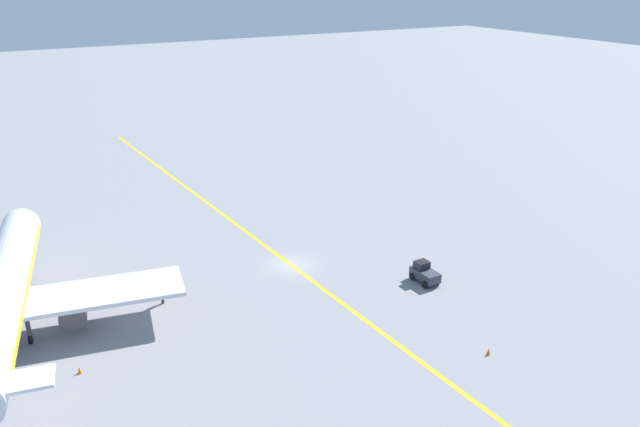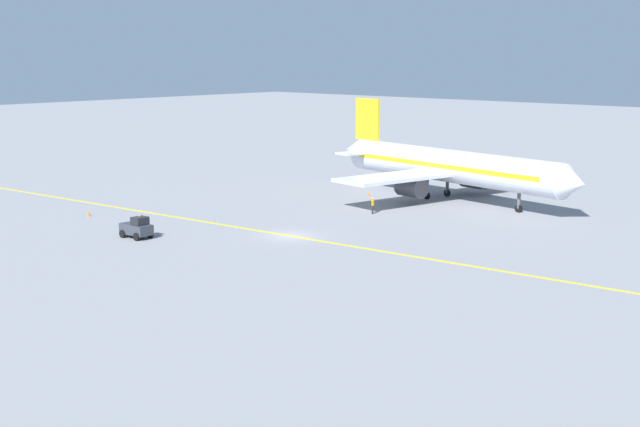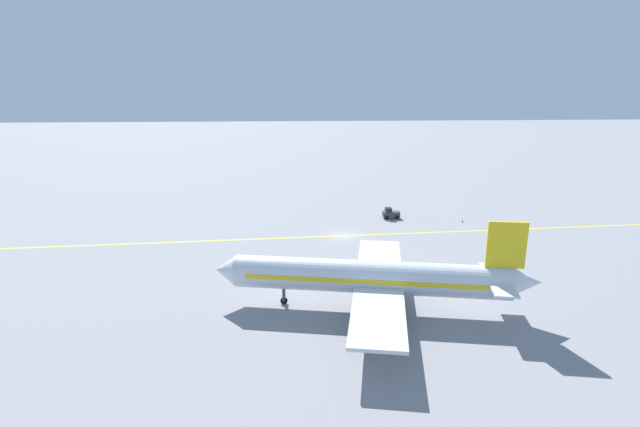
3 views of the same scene
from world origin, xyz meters
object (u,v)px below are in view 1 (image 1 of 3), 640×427
(ground_crew_worker, at_px, (162,295))
(traffic_cone_mid_apron, at_px, (489,352))
(traffic_cone_near_nose, at_px, (80,370))
(baggage_tug_dark, at_px, (424,273))
(airplane_at_gate, at_px, (3,297))

(ground_crew_worker, relative_size, traffic_cone_mid_apron, 3.05)
(traffic_cone_near_nose, height_order, traffic_cone_mid_apron, same)
(baggage_tug_dark, height_order, traffic_cone_mid_apron, baggage_tug_dark)
(ground_crew_worker, distance_m, traffic_cone_near_nose, 11.02)
(airplane_at_gate, height_order, baggage_tug_dark, airplane_at_gate)
(airplane_at_gate, xyz_separation_m, traffic_cone_near_nose, (4.05, -7.91, -3.43))
(baggage_tug_dark, xyz_separation_m, traffic_cone_near_nose, (-31.50, 0.88, -0.63))
(airplane_at_gate, bearing_deg, traffic_cone_mid_apron, -32.87)
(airplane_at_gate, distance_m, baggage_tug_dark, 36.72)
(baggage_tug_dark, distance_m, ground_crew_worker, 24.53)
(traffic_cone_mid_apron, bearing_deg, traffic_cone_near_nose, 155.32)
(airplane_at_gate, relative_size, traffic_cone_near_nose, 64.40)
(ground_crew_worker, bearing_deg, traffic_cone_near_nose, -139.21)
(ground_crew_worker, xyz_separation_m, traffic_cone_mid_apron, (20.02, -20.22, -0.63))
(airplane_at_gate, relative_size, ground_crew_worker, 21.08)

